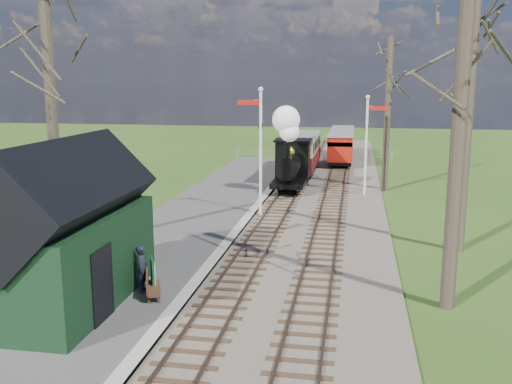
# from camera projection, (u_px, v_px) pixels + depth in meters

# --- Properties ---
(distant_hills) EXTENTS (114.40, 48.00, 22.02)m
(distant_hills) POSITION_uv_depth(u_px,v_px,m) (334.00, 251.00, 77.08)
(distant_hills) COLOR #385B23
(distant_hills) RESTS_ON ground
(ballast_bed) EXTENTS (8.00, 60.00, 0.10)m
(ballast_bed) POSITION_uv_depth(u_px,v_px,m) (312.00, 194.00, 33.00)
(ballast_bed) COLOR brown
(ballast_bed) RESTS_ON ground
(track_near) EXTENTS (1.60, 60.00, 0.15)m
(track_near) POSITION_uv_depth(u_px,v_px,m) (289.00, 192.00, 33.21)
(track_near) COLOR brown
(track_near) RESTS_ON ground
(track_far) EXTENTS (1.60, 60.00, 0.15)m
(track_far) POSITION_uv_depth(u_px,v_px,m) (334.00, 194.00, 32.77)
(track_far) COLOR brown
(track_far) RESTS_ON ground
(platform) EXTENTS (5.00, 44.00, 0.20)m
(platform) POSITION_uv_depth(u_px,v_px,m) (193.00, 223.00, 26.07)
(platform) COLOR #474442
(platform) RESTS_ON ground
(coping_strip) EXTENTS (0.40, 44.00, 0.21)m
(coping_strip) POSITION_uv_depth(u_px,v_px,m) (242.00, 225.00, 25.68)
(coping_strip) COLOR #B2AD9E
(coping_strip) RESTS_ON ground
(station_shed) EXTENTS (3.25, 6.30, 4.78)m
(station_shed) POSITION_uv_depth(u_px,v_px,m) (66.00, 233.00, 16.12)
(station_shed) COLOR black
(station_shed) RESTS_ON platform
(semaphore_near) EXTENTS (1.22, 0.24, 6.22)m
(semaphore_near) POSITION_uv_depth(u_px,v_px,m) (259.00, 143.00, 26.86)
(semaphore_near) COLOR silver
(semaphore_near) RESTS_ON ground
(semaphore_far) EXTENTS (1.22, 0.24, 5.72)m
(semaphore_far) POSITION_uv_depth(u_px,v_px,m) (368.00, 138.00, 31.84)
(semaphore_far) COLOR silver
(semaphore_far) RESTS_ON ground
(bare_trees) EXTENTS (15.51, 22.39, 12.00)m
(bare_trees) POSITION_uv_depth(u_px,v_px,m) (289.00, 117.00, 20.49)
(bare_trees) COLOR #382D23
(bare_trees) RESTS_ON ground
(fence_line) EXTENTS (12.60, 0.08, 1.00)m
(fence_line) POSITION_uv_depth(u_px,v_px,m) (313.00, 154.00, 46.60)
(fence_line) COLOR slate
(fence_line) RESTS_ON ground
(locomotive) EXTENTS (1.98, 4.63, 4.96)m
(locomotive) POSITION_uv_depth(u_px,v_px,m) (290.00, 154.00, 33.25)
(locomotive) COLOR black
(locomotive) RESTS_ON ground
(coach) EXTENTS (2.31, 7.93, 2.44)m
(coach) POSITION_uv_depth(u_px,v_px,m) (301.00, 152.00, 39.24)
(coach) COLOR black
(coach) RESTS_ON ground
(red_carriage_a) EXTENTS (1.92, 4.74, 2.02)m
(red_carriage_a) POSITION_uv_depth(u_px,v_px,m) (341.00, 148.00, 43.51)
(red_carriage_a) COLOR black
(red_carriage_a) RESTS_ON ground
(red_carriage_b) EXTENTS (1.92, 4.74, 2.02)m
(red_carriage_b) POSITION_uv_depth(u_px,v_px,m) (342.00, 141.00, 48.83)
(red_carriage_b) COLOR black
(red_carriage_b) RESTS_ON ground
(sign_board) EXTENTS (0.36, 0.66, 1.02)m
(sign_board) POSITION_uv_depth(u_px,v_px,m) (153.00, 274.00, 17.36)
(sign_board) COLOR #0F4822
(sign_board) RESTS_ON platform
(bench) EXTENTS (0.85, 1.44, 0.79)m
(bench) POSITION_uv_depth(u_px,v_px,m) (150.00, 284.00, 16.95)
(bench) COLOR #4F2D1C
(bench) RESTS_ON platform
(person) EXTENTS (0.39, 0.55, 1.45)m
(person) POSITION_uv_depth(u_px,v_px,m) (142.00, 269.00, 17.24)
(person) COLOR black
(person) RESTS_ON platform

